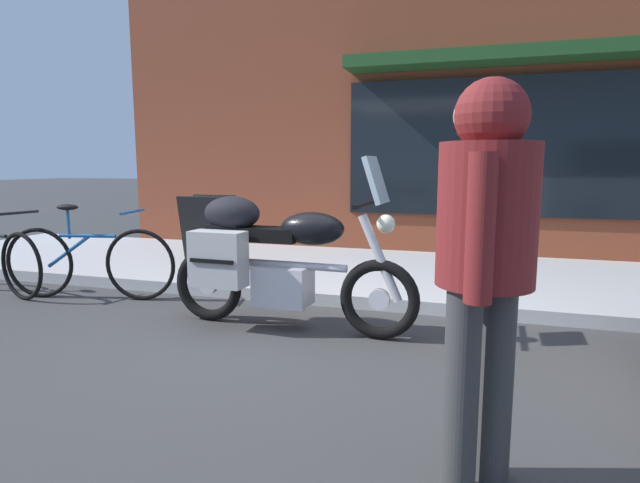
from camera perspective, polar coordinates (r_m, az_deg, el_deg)
ground_plane at (r=4.02m, az=-4.19°, el=-10.80°), size 80.00×80.00×0.00m
touring_motorcycle at (r=4.16m, az=-5.34°, el=-1.62°), size 2.11×0.64×1.39m
parked_bicycle at (r=5.60m, az=-24.12°, el=-1.96°), size 1.73×0.53×0.94m
pedestrian_walking at (r=2.11m, az=17.75°, el=0.31°), size 0.41×0.56×1.65m
sandwich_board_sign at (r=6.21m, az=-12.29°, el=1.06°), size 0.55×0.40×0.85m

